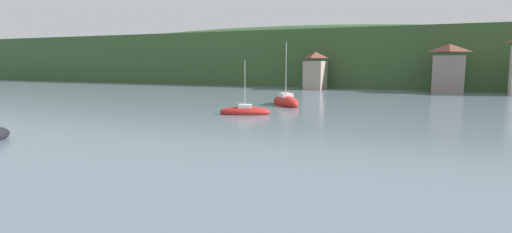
{
  "coord_description": "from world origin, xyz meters",
  "views": [
    {
      "loc": [
        11.01,
        29.05,
        5.87
      ],
      "look_at": [
        0.0,
        54.15,
        2.23
      ],
      "focal_mm": 28.67,
      "sensor_mm": 36.0,
      "label": 1
    }
  ],
  "objects_px": {
    "shore_building_west": "(315,71)",
    "sailboat_far_1": "(286,102)",
    "sailboat_far_10": "(245,111)",
    "shore_building_westcentral": "(448,69)"
  },
  "relations": [
    {
      "from": "shore_building_west",
      "to": "shore_building_westcentral",
      "type": "bearing_deg",
      "value": -1.5
    },
    {
      "from": "sailboat_far_1",
      "to": "shore_building_westcentral",
      "type": "bearing_deg",
      "value": -71.49
    },
    {
      "from": "shore_building_west",
      "to": "shore_building_westcentral",
      "type": "distance_m",
      "value": 26.26
    },
    {
      "from": "sailboat_far_1",
      "to": "sailboat_far_10",
      "type": "xyz_separation_m",
      "value": [
        -0.96,
        -11.13,
        -0.17
      ]
    },
    {
      "from": "sailboat_far_10",
      "to": "sailboat_far_1",
      "type": "bearing_deg",
      "value": 64.02
    },
    {
      "from": "shore_building_westcentral",
      "to": "sailboat_far_1",
      "type": "xyz_separation_m",
      "value": [
        -20.84,
        -33.69,
        -4.05
      ]
    },
    {
      "from": "shore_building_west",
      "to": "sailboat_far_1",
      "type": "distance_m",
      "value": 34.97
    },
    {
      "from": "shore_building_westcentral",
      "to": "shore_building_west",
      "type": "bearing_deg",
      "value": 178.5
    },
    {
      "from": "sailboat_far_10",
      "to": "shore_building_west",
      "type": "bearing_deg",
      "value": 74.52
    },
    {
      "from": "shore_building_west",
      "to": "sailboat_far_10",
      "type": "xyz_separation_m",
      "value": [
        4.45,
        -45.5,
        -3.62
      ]
    }
  ]
}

